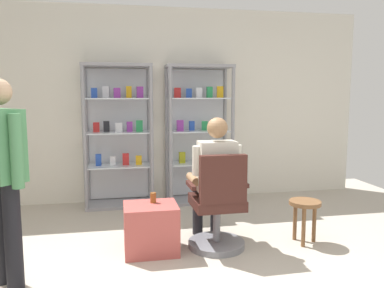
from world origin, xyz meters
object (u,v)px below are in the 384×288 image
at_px(storage_crate, 151,228).
at_px(tea_glass, 153,198).
at_px(display_cabinet_left, 118,134).
at_px(wooden_stool, 305,209).
at_px(standing_customer, 3,170).
at_px(seated_shopkeeper, 214,174).
at_px(office_chair, 218,210).
at_px(display_cabinet_right, 198,133).

xyz_separation_m(storage_crate, tea_glass, (0.03, 0.07, 0.28)).
height_order(display_cabinet_left, wooden_stool, display_cabinet_left).
height_order(display_cabinet_left, standing_customer, display_cabinet_left).
bearing_deg(seated_shopkeeper, office_chair, -88.85).
bearing_deg(display_cabinet_left, office_chair, -62.32).
relative_size(display_cabinet_left, office_chair, 1.98).
bearing_deg(tea_glass, standing_customer, -156.66).
relative_size(office_chair, storage_crate, 1.90).
bearing_deg(display_cabinet_right, office_chair, -95.51).
relative_size(display_cabinet_right, storage_crate, 3.75).
bearing_deg(standing_customer, wooden_stool, 7.98).
relative_size(seated_shopkeeper, tea_glass, 13.22).
relative_size(display_cabinet_left, seated_shopkeeper, 1.47).
height_order(storage_crate, tea_glass, tea_glass).
xyz_separation_m(display_cabinet_right, storage_crate, (-0.82, -1.71, -0.74)).
relative_size(display_cabinet_left, tea_glass, 19.47).
height_order(display_cabinet_right, standing_customer, display_cabinet_right).
xyz_separation_m(tea_glass, standing_customer, (-1.19, -0.51, 0.42)).
bearing_deg(tea_glass, seated_shopkeeper, 3.29).
bearing_deg(wooden_stool, display_cabinet_right, 112.47).
bearing_deg(wooden_stool, seated_shopkeeper, 169.44).
height_order(display_cabinet_right, office_chair, display_cabinet_right).
distance_m(seated_shopkeeper, storage_crate, 0.81).
bearing_deg(display_cabinet_left, tea_glass, -79.26).
distance_m(display_cabinet_left, wooden_stool, 2.63).
relative_size(display_cabinet_right, seated_shopkeeper, 1.47).
height_order(standing_customer, wooden_stool, standing_customer).
height_order(display_cabinet_right, storage_crate, display_cabinet_right).
xyz_separation_m(tea_glass, wooden_stool, (1.52, -0.13, -0.17)).
bearing_deg(seated_shopkeeper, display_cabinet_right, 83.82).
xyz_separation_m(display_cabinet_left, display_cabinet_right, (1.10, -0.00, 0.00)).
xyz_separation_m(office_chair, standing_customer, (-1.81, -0.39, 0.54)).
height_order(display_cabinet_right, seated_shopkeeper, display_cabinet_right).
relative_size(display_cabinet_left, storage_crate, 3.75).
bearing_deg(office_chair, storage_crate, 174.67).
bearing_deg(tea_glass, display_cabinet_right, 64.37).
xyz_separation_m(office_chair, seated_shopkeeper, (-0.00, 0.16, 0.32)).
height_order(seated_shopkeeper, tea_glass, seated_shopkeeper).
height_order(display_cabinet_left, storage_crate, display_cabinet_left).
bearing_deg(display_cabinet_left, storage_crate, -80.71).
xyz_separation_m(seated_shopkeeper, wooden_stool, (0.91, -0.17, -0.36)).
relative_size(seated_shopkeeper, storage_crate, 2.55).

